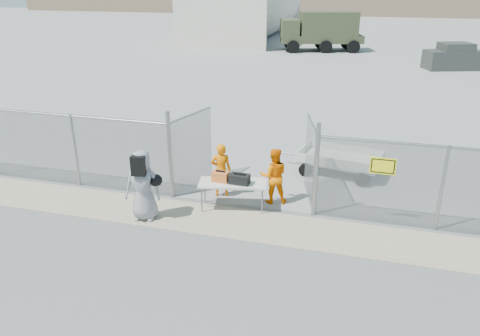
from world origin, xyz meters
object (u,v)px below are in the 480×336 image
(security_worker_right, at_px, (274,176))
(visitor, at_px, (143,185))
(folding_table, at_px, (233,195))
(utility_trailer, at_px, (340,162))
(security_worker_left, at_px, (221,170))

(security_worker_right, xyz_separation_m, visitor, (-2.98, -1.83, 0.14))
(folding_table, distance_m, utility_trailer, 4.15)
(folding_table, relative_size, security_worker_right, 1.13)
(folding_table, distance_m, security_worker_right, 1.24)
(folding_table, bearing_deg, visitor, -161.95)
(security_worker_left, xyz_separation_m, utility_trailer, (3.10, 2.59, -0.39))
(folding_table, xyz_separation_m, security_worker_left, (-0.53, 0.66, 0.40))
(utility_trailer, bearing_deg, security_worker_right, -111.15)
(folding_table, bearing_deg, security_worker_right, 22.42)
(utility_trailer, bearing_deg, visitor, -125.47)
(visitor, bearing_deg, folding_table, 21.21)
(security_worker_left, height_order, utility_trailer, security_worker_left)
(visitor, bearing_deg, security_worker_right, 22.67)
(security_worker_right, height_order, utility_trailer, security_worker_right)
(security_worker_left, height_order, visitor, visitor)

